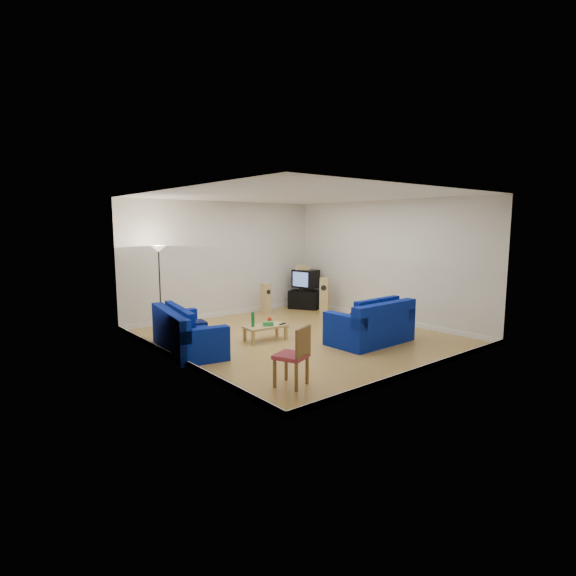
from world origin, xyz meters
TOP-DOWN VIEW (x-y plane):
  - room at (0.00, 0.00)m, footprint 6.01×6.51m
  - sofa_three_seat at (-2.51, 0.64)m, footprint 1.34×2.36m
  - sofa_loveseat at (0.91, -1.38)m, footprint 1.88×1.07m
  - coffee_table at (-0.77, 0.25)m, footprint 0.98×0.54m
  - bottle at (-1.05, 0.33)m, footprint 0.10×0.10m
  - tissue_box at (-0.75, 0.18)m, footprint 0.25×0.21m
  - red_canister at (-0.55, 0.38)m, footprint 0.11×0.11m
  - remote at (-0.41, 0.10)m, footprint 0.18×0.09m
  - tv_stand at (2.45, 2.62)m, footprint 0.89×1.03m
  - av_receiver at (2.49, 2.57)m, footprint 0.58×0.57m
  - television at (2.49, 2.61)m, footprint 0.65×0.79m
  - centre_speaker at (2.40, 2.65)m, footprint 0.44×0.41m
  - speaker_left at (1.04, 2.70)m, footprint 0.21×0.28m
  - speaker_right at (2.42, 1.70)m, footprint 0.39×0.38m
  - floor_lamp at (-2.18, 2.60)m, footprint 0.35×0.35m
  - dining_chair at (-2.10, -2.37)m, footprint 0.61×0.61m

SIDE VIEW (x-z plane):
  - tv_stand at x=2.45m, z-range 0.00..0.55m
  - coffee_table at x=-0.77m, z-range 0.12..0.46m
  - sofa_three_seat at x=-2.51m, z-range -0.11..0.75m
  - sofa_loveseat at x=0.91m, z-range -0.11..0.82m
  - remote at x=-0.41m, z-range 0.34..0.37m
  - tissue_box at x=-0.75m, z-range 0.34..0.44m
  - red_canister at x=-0.55m, z-range 0.34..0.47m
  - speaker_left at x=1.04m, z-range 0.00..0.89m
  - bottle at x=-1.05m, z-range 0.34..0.67m
  - speaker_right at x=2.42m, z-range 0.00..1.05m
  - dining_chair at x=-2.10m, z-range 0.06..1.04m
  - av_receiver at x=2.49m, z-range 0.55..0.66m
  - television at x=2.49m, z-range 0.66..1.20m
  - centre_speaker at x=2.40m, z-range 1.20..1.35m
  - room at x=0.00m, z-range -0.06..3.15m
  - floor_lamp at x=-2.18m, z-range 0.68..2.75m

